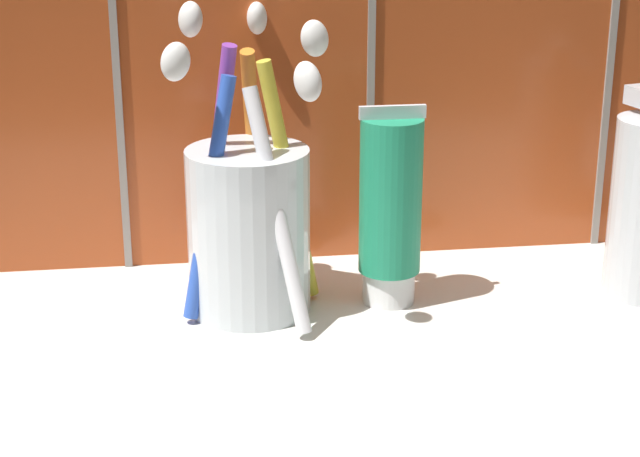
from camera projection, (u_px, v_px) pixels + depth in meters
sink_counter at (397, 389)px, 58.76cm from camera, size 66.80×37.32×2.00cm
toothbrush_cup at (249, 220)px, 64.78cm from camera, size 10.56×15.82×18.69cm
toothpaste_tube at (390, 208)px, 65.67cm from camera, size 4.05×3.86×12.63cm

